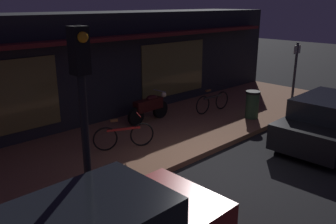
{
  "coord_description": "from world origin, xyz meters",
  "views": [
    {
      "loc": [
        -6.23,
        -4.5,
        3.92
      ],
      "look_at": [
        0.4,
        2.4,
        0.95
      ],
      "focal_mm": 37.84,
      "sensor_mm": 36.0,
      "label": 1
    }
  ],
  "objects_px": {
    "trash_bin": "(252,104)",
    "motorcycle": "(149,107)",
    "bicycle_extra": "(124,136)",
    "sign_post": "(295,71)",
    "traffic_light_pole": "(83,102)",
    "parked_car_far": "(331,121)",
    "bicycle_parked": "(213,102)"
  },
  "relations": [
    {
      "from": "trash_bin",
      "to": "motorcycle",
      "type": "bearing_deg",
      "value": 142.44
    },
    {
      "from": "bicycle_extra",
      "to": "sign_post",
      "type": "xyz_separation_m",
      "value": [
        6.97,
        -1.18,
        1.0
      ]
    },
    {
      "from": "motorcycle",
      "to": "sign_post",
      "type": "bearing_deg",
      "value": -25.92
    },
    {
      "from": "sign_post",
      "to": "motorcycle",
      "type": "bearing_deg",
      "value": 154.08
    },
    {
      "from": "bicycle_extra",
      "to": "traffic_light_pole",
      "type": "xyz_separation_m",
      "value": [
        -2.64,
        -2.6,
        1.97
      ]
    },
    {
      "from": "sign_post",
      "to": "traffic_light_pole",
      "type": "xyz_separation_m",
      "value": [
        -9.61,
        -1.42,
        0.97
      ]
    },
    {
      "from": "parked_car_far",
      "to": "sign_post",
      "type": "bearing_deg",
      "value": 45.61
    },
    {
      "from": "sign_post",
      "to": "parked_car_far",
      "type": "relative_size",
      "value": 0.58
    },
    {
      "from": "motorcycle",
      "to": "traffic_light_pole",
      "type": "relative_size",
      "value": 0.47
    },
    {
      "from": "bicycle_parked",
      "to": "traffic_light_pole",
      "type": "height_order",
      "value": "traffic_light_pole"
    },
    {
      "from": "sign_post",
      "to": "parked_car_far",
      "type": "distance_m",
      "value": 3.42
    },
    {
      "from": "motorcycle",
      "to": "trash_bin",
      "type": "bearing_deg",
      "value": -37.56
    },
    {
      "from": "bicycle_parked",
      "to": "motorcycle",
      "type": "bearing_deg",
      "value": 162.57
    },
    {
      "from": "motorcycle",
      "to": "bicycle_extra",
      "type": "height_order",
      "value": "motorcycle"
    },
    {
      "from": "trash_bin",
      "to": "parked_car_far",
      "type": "relative_size",
      "value": 0.22
    },
    {
      "from": "traffic_light_pole",
      "to": "motorcycle",
      "type": "bearing_deg",
      "value": 39.75
    },
    {
      "from": "bicycle_parked",
      "to": "traffic_light_pole",
      "type": "distance_m",
      "value": 7.89
    },
    {
      "from": "bicycle_parked",
      "to": "bicycle_extra",
      "type": "xyz_separation_m",
      "value": [
        -4.34,
        -0.5,
        0.0
      ]
    },
    {
      "from": "motorcycle",
      "to": "sign_post",
      "type": "xyz_separation_m",
      "value": [
        4.99,
        -2.42,
        0.86
      ]
    },
    {
      "from": "bicycle_extra",
      "to": "parked_car_far",
      "type": "xyz_separation_m",
      "value": [
        4.64,
        -3.56,
        0.2
      ]
    },
    {
      "from": "bicycle_parked",
      "to": "parked_car_far",
      "type": "xyz_separation_m",
      "value": [
        0.3,
        -4.06,
        0.2
      ]
    },
    {
      "from": "trash_bin",
      "to": "parked_car_far",
      "type": "height_order",
      "value": "parked_car_far"
    },
    {
      "from": "bicycle_extra",
      "to": "trash_bin",
      "type": "bearing_deg",
      "value": -10.57
    },
    {
      "from": "parked_car_far",
      "to": "motorcycle",
      "type": "bearing_deg",
      "value": 119.02
    },
    {
      "from": "sign_post",
      "to": "traffic_light_pole",
      "type": "height_order",
      "value": "traffic_light_pole"
    },
    {
      "from": "bicycle_extra",
      "to": "sign_post",
      "type": "height_order",
      "value": "sign_post"
    },
    {
      "from": "bicycle_parked",
      "to": "trash_bin",
      "type": "bearing_deg",
      "value": -73.59
    },
    {
      "from": "bicycle_extra",
      "to": "traffic_light_pole",
      "type": "bearing_deg",
      "value": -135.44
    },
    {
      "from": "traffic_light_pole",
      "to": "bicycle_parked",
      "type": "bearing_deg",
      "value": 23.95
    },
    {
      "from": "trash_bin",
      "to": "sign_post",
      "type": "bearing_deg",
      "value": -7.57
    },
    {
      "from": "motorcycle",
      "to": "bicycle_parked",
      "type": "relative_size",
      "value": 1.03
    },
    {
      "from": "trash_bin",
      "to": "traffic_light_pole",
      "type": "bearing_deg",
      "value": -166.95
    }
  ]
}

